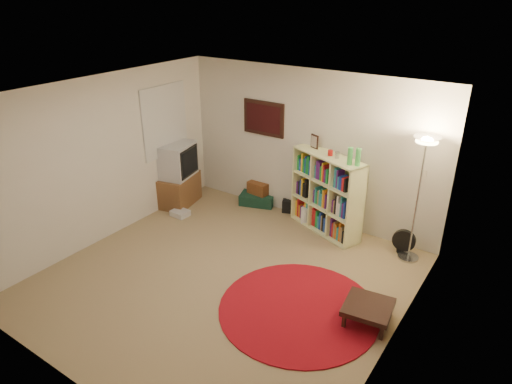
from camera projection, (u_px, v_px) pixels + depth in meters
room at (221, 193)px, 5.74m from camera, size 4.54×4.54×2.54m
bookshelf at (326, 194)px, 7.20m from camera, size 1.34×0.82×1.55m
floor_lamp at (424, 160)px, 6.03m from camera, size 0.42×0.42×1.85m
floor_fan at (404, 242)px, 6.72m from camera, size 0.34×0.20×0.38m
tv_stand at (177, 175)px, 8.11m from camera, size 0.70×0.88×1.14m
dvd_box at (180, 213)px, 7.87m from camera, size 0.30×0.25×0.10m
suitcase at (258, 199)px, 8.28m from camera, size 0.70×0.56×0.20m
wicker_basket at (259, 188)px, 8.22m from camera, size 0.41×0.31×0.22m
duffel_bag at (292, 205)px, 8.01m from camera, size 0.40×0.37×0.23m
paper_towel at (305, 215)px, 7.59m from camera, size 0.17×0.17×0.28m
red_rug at (298, 309)px, 5.61m from camera, size 1.97×1.97×0.02m
side_table at (368, 308)px, 5.33m from camera, size 0.61×0.61×0.25m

